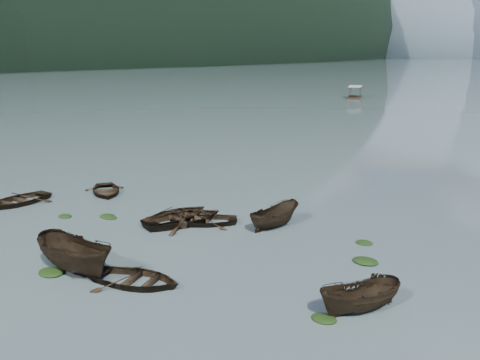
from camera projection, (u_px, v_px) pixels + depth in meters
The scene contains 19 objects.
ground_plane at pixel (80, 271), 24.45m from camera, with size 2400.00×2400.00×0.00m, color slate.
haze_mtn_a at pixel (447, 57), 870.47m from camera, with size 520.00×520.00×280.00m, color #475666.
rowboat_0 at pixel (19, 204), 35.20m from camera, with size 3.13×4.38×0.91m, color black.
rowboat_1 at pixel (184, 223), 31.20m from camera, with size 3.46×4.85×1.00m, color black.
rowboat_2 at pixel (76, 272), 24.37m from camera, with size 1.87×4.97×1.92m, color black.
rowboat_3 at pixel (178, 220), 31.83m from camera, with size 3.21×4.49×0.93m, color black.
rowboat_4 at pixel (136, 284), 23.09m from camera, with size 2.91×4.08×0.85m, color black.
rowboat_5 at pixel (360, 311), 20.69m from camera, with size 1.41×3.74×1.44m, color black.
rowboat_6 at pixel (106, 194), 37.68m from camera, with size 2.90×4.06×0.84m, color black.
rowboat_7 at pixel (203, 223), 31.20m from camera, with size 2.84×3.98×0.82m, color black.
rowboat_8 at pixel (274, 226), 30.66m from camera, with size 1.44×3.83×1.48m, color black.
weed_clump_1 at pixel (65, 217), 32.41m from camera, with size 0.92×0.73×0.20m, color black.
weed_clump_2 at pixel (51, 274), 24.15m from camera, with size 1.27×1.01×0.27m, color black.
weed_clump_3 at pixel (364, 244), 27.95m from camera, with size 0.92×0.78×0.21m, color black.
weed_clump_4 at pixel (324, 320), 20.03m from camera, with size 1.01×0.80×0.21m, color black.
weed_clump_5 at pixel (107, 217), 32.42m from camera, with size 1.03×0.83×0.22m, color black.
weed_clump_6 at pixel (110, 218), 32.16m from camera, with size 0.90×0.75×0.19m, color black.
weed_clump_7 at pixel (365, 263), 25.43m from camera, with size 1.26×1.00×0.27m, color black.
pontoon_left at pixel (355, 98), 112.92m from camera, with size 2.67×6.42×2.46m, color black, non-canonical shape.
Camera 1 is at (19.76, -13.49, 9.83)m, focal length 40.00 mm.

